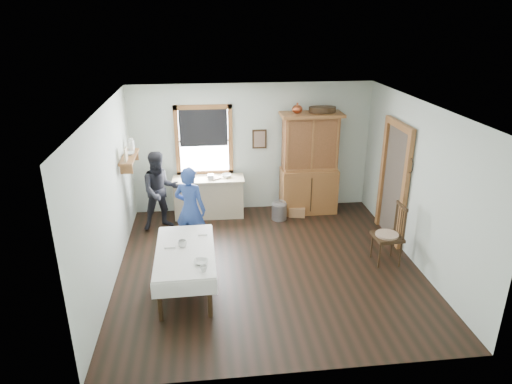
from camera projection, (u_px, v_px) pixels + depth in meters
room at (269, 191)px, 7.26m from camera, size 5.01×5.01×2.70m
window at (204, 137)px, 9.33m from camera, size 1.18×0.07×1.48m
doorway at (394, 178)px, 8.38m from camera, size 0.09×1.14×2.22m
wall_shelf at (129, 155)px, 8.35m from camera, size 0.24×1.00×0.44m
framed_picture at (259, 139)px, 9.48m from camera, size 0.30×0.04×0.40m
rug_beater at (411, 158)px, 7.67m from camera, size 0.01×0.27×0.27m
work_counter at (209, 197)px, 9.51m from camera, size 1.48×0.59×0.84m
china_hutch at (309, 164)px, 9.49m from camera, size 1.26×0.61×2.14m
dining_table at (186, 269)px, 6.98m from camera, size 0.93×1.72×0.68m
spindle_chair at (388, 234)px, 7.67m from camera, size 0.51×0.51×1.07m
pail at (279, 212)px, 9.43m from camera, size 0.34×0.34×0.33m
wicker_basket at (297, 211)px, 9.61m from camera, size 0.38×0.30×0.20m
woman_blue at (191, 212)px, 8.03m from camera, size 0.62×0.53×1.45m
figure_dark at (161, 193)px, 8.87m from camera, size 0.84×0.73×1.45m
table_cup_a at (182, 244)px, 6.92m from camera, size 0.17×0.17×0.10m
table_cup_b at (204, 268)px, 6.27m from camera, size 0.12×0.12×0.09m
table_bowl at (201, 262)px, 6.47m from camera, size 0.26×0.26×0.06m
counter_book at (210, 179)px, 9.30m from camera, size 0.26×0.29×0.02m
counter_bowl at (226, 176)px, 9.39m from camera, size 0.24×0.24×0.06m
shelf_bowl at (129, 154)px, 8.35m from camera, size 0.22×0.22×0.05m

